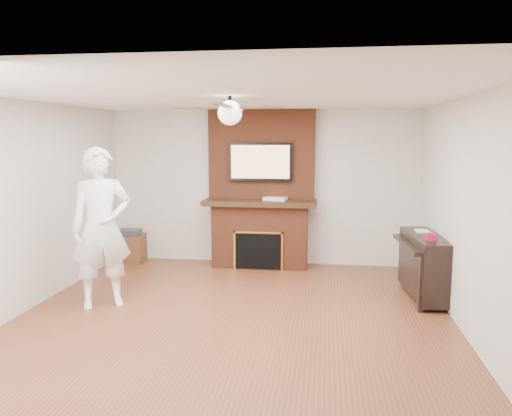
# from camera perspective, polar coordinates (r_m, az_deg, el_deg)

# --- Properties ---
(room_shell) EXTENTS (5.36, 5.86, 2.86)m
(room_shell) POSITION_cam_1_polar(r_m,az_deg,el_deg) (5.46, -2.92, -0.51)
(room_shell) COLOR brown
(room_shell) RESTS_ON ground
(fireplace) EXTENTS (1.78, 0.64, 2.50)m
(fireplace) POSITION_cam_1_polar(r_m,az_deg,el_deg) (7.98, 0.55, 0.41)
(fireplace) COLOR brown
(fireplace) RESTS_ON ground
(tv) EXTENTS (1.00, 0.08, 0.60)m
(tv) POSITION_cam_1_polar(r_m,az_deg,el_deg) (7.87, 0.51, 5.31)
(tv) COLOR black
(tv) RESTS_ON fireplace
(ceiling_fan) EXTENTS (1.21, 1.21, 0.31)m
(ceiling_fan) POSITION_cam_1_polar(r_m,az_deg,el_deg) (5.40, -3.00, 10.91)
(ceiling_fan) COLOR black
(ceiling_fan) RESTS_ON room_shell
(person) EXTENTS (0.86, 0.78, 1.95)m
(person) POSITION_cam_1_polar(r_m,az_deg,el_deg) (6.33, -17.26, -2.17)
(person) COLOR white
(person) RESTS_ON ground
(side_table) EXTENTS (0.52, 0.52, 0.54)m
(side_table) POSITION_cam_1_polar(r_m,az_deg,el_deg) (8.61, -14.24, -4.32)
(side_table) COLOR #532D17
(side_table) RESTS_ON ground
(piano) EXTENTS (0.56, 1.29, 0.91)m
(piano) POSITION_cam_1_polar(r_m,az_deg,el_deg) (6.82, 18.63, -6.10)
(piano) COLOR black
(piano) RESTS_ON ground
(cable_box) EXTENTS (0.39, 0.26, 0.05)m
(cable_box) POSITION_cam_1_polar(r_m,az_deg,el_deg) (7.84, 2.21, 1.08)
(cable_box) COLOR silver
(cable_box) RESTS_ON fireplace
(candle_orange) EXTENTS (0.07, 0.07, 0.10)m
(candle_orange) POSITION_cam_1_polar(r_m,az_deg,el_deg) (7.93, -0.43, -6.59)
(candle_orange) COLOR #BD7816
(candle_orange) RESTS_ON ground
(candle_green) EXTENTS (0.07, 0.07, 0.09)m
(candle_green) POSITION_cam_1_polar(r_m,az_deg,el_deg) (8.01, 0.10, -6.52)
(candle_green) COLOR #3F8635
(candle_green) RESTS_ON ground
(candle_cream) EXTENTS (0.08, 0.08, 0.09)m
(candle_cream) POSITION_cam_1_polar(r_m,az_deg,el_deg) (7.92, 1.68, -6.65)
(candle_cream) COLOR beige
(candle_cream) RESTS_ON ground
(candle_blue) EXTENTS (0.07, 0.07, 0.09)m
(candle_blue) POSITION_cam_1_polar(r_m,az_deg,el_deg) (7.94, 1.89, -6.63)
(candle_blue) COLOR #394DAC
(candle_blue) RESTS_ON ground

